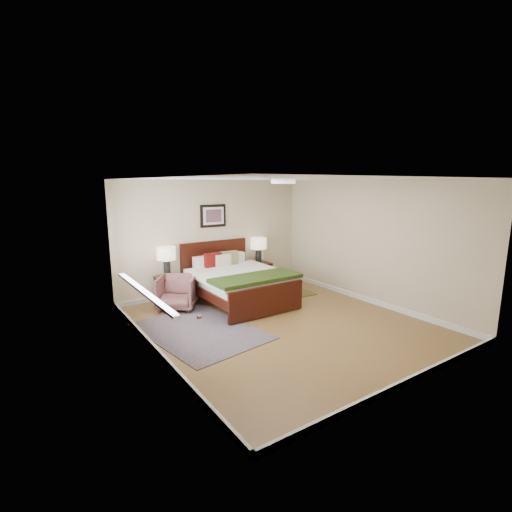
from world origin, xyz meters
The scene contains 18 objects.
floor centered at (0.00, 0.00, 0.00)m, with size 5.00×5.00×0.00m, color olive.
back_wall centered at (0.00, 2.50, 1.25)m, with size 4.50×0.04×2.50m, color #CAB493.
front_wall centered at (0.00, -2.50, 1.25)m, with size 4.50×0.04×2.50m, color #CAB493.
left_wall centered at (-2.25, 0.00, 1.25)m, with size 0.04×5.00×2.50m, color #CAB493.
right_wall centered at (2.25, 0.00, 1.25)m, with size 0.04×5.00×2.50m, color #CAB493.
ceiling centered at (0.00, 0.00, 2.50)m, with size 4.50×5.00×0.02m, color white.
window centered at (-2.20, 0.70, 1.38)m, with size 0.11×2.72×1.32m.
door centered at (-2.23, -1.75, 1.07)m, with size 0.06×1.00×2.18m.
ceil_fixture centered at (0.00, 0.00, 2.47)m, with size 0.44×0.44×0.08m.
bed centered at (-0.03, 1.46, 0.53)m, with size 1.75×2.12×1.14m.
wall_art centered at (-0.02, 2.47, 1.72)m, with size 0.62×0.05×0.50m.
nightstand_left centered at (-1.22, 2.25, 0.43)m, with size 0.46×0.41×0.55m.
nightstand_right centered at (1.06, 2.26, 0.34)m, with size 0.55×0.41×0.55m.
lamp_left centered at (-1.22, 2.27, 0.98)m, with size 0.38×0.38×0.61m.
lamp_right centered at (1.06, 2.27, 0.99)m, with size 0.38×0.38×0.61m.
armchair centered at (-1.22, 1.76, 0.33)m, with size 0.70×0.72×0.66m, color brown.
rug_persian centered at (-1.35, 0.48, 0.01)m, with size 1.57×2.21×0.01m, color #0D1C43.
rug_navy centered at (1.35, 1.58, 0.01)m, with size 0.86×1.29×0.01m, color black.
Camera 1 is at (-3.81, -4.89, 2.43)m, focal length 26.00 mm.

